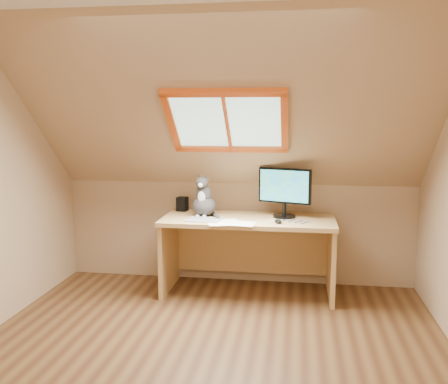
# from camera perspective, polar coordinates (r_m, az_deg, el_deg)

# --- Properties ---
(ground) EXTENTS (3.50, 3.50, 0.00)m
(ground) POSITION_cam_1_polar(r_m,az_deg,el_deg) (3.62, -2.10, -18.79)
(ground) COLOR brown
(ground) RESTS_ON ground
(room_shell) EXTENTS (3.52, 3.52, 2.41)m
(room_shell) POSITION_cam_1_polar(r_m,az_deg,el_deg) (3.13, -2.56, 4.30)
(room_shell) COLOR tan
(room_shell) RESTS_ON ground
(desk) EXTENTS (1.60, 0.70, 0.73)m
(desk) POSITION_cam_1_polar(r_m,az_deg,el_deg) (4.77, 2.87, -5.43)
(desk) COLOR tan
(desk) RESTS_ON ground
(monitor) EXTENTS (0.49, 0.21, 0.46)m
(monitor) POSITION_cam_1_polar(r_m,az_deg,el_deg) (4.66, 6.94, 0.32)
(monitor) COLOR black
(monitor) RESTS_ON desk
(cat) EXTENTS (0.25, 0.30, 0.42)m
(cat) POSITION_cam_1_polar(r_m,az_deg,el_deg) (4.70, -2.33, -1.00)
(cat) COLOR #3C3735
(cat) RESTS_ON desk
(desk_speaker) EXTENTS (0.11, 0.11, 0.14)m
(desk_speaker) POSITION_cam_1_polar(r_m,az_deg,el_deg) (4.99, -4.79, -1.37)
(desk_speaker) COLOR black
(desk_speaker) RESTS_ON desk
(graphics_tablet) EXTENTS (0.33, 0.25, 0.01)m
(graphics_tablet) POSITION_cam_1_polar(r_m,az_deg,el_deg) (4.53, -2.29, -3.20)
(graphics_tablet) COLOR #B2B2B7
(graphics_tablet) RESTS_ON desk
(mouse) EXTENTS (0.09, 0.12, 0.03)m
(mouse) POSITION_cam_1_polar(r_m,az_deg,el_deg) (4.44, 6.22, -3.37)
(mouse) COLOR black
(mouse) RESTS_ON desk
(papers) EXTENTS (0.35, 0.30, 0.01)m
(papers) POSITION_cam_1_polar(r_m,az_deg,el_deg) (4.41, 0.71, -3.56)
(papers) COLOR white
(papers) RESTS_ON desk
(cables) EXTENTS (0.51, 0.26, 0.01)m
(cables) POSITION_cam_1_polar(r_m,az_deg,el_deg) (4.51, 6.93, -3.33)
(cables) COLOR silver
(cables) RESTS_ON desk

